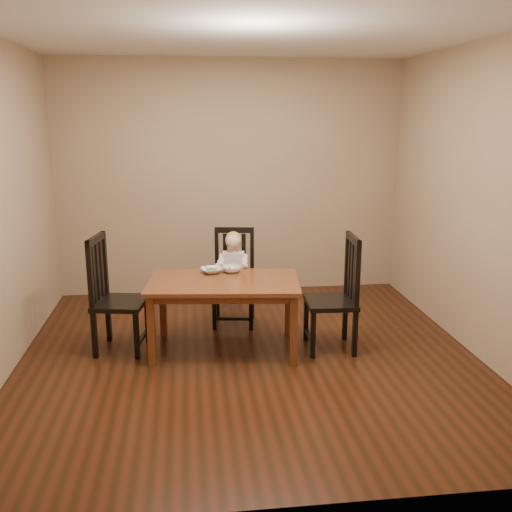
{
  "coord_description": "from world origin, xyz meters",
  "views": [
    {
      "loc": [
        -0.51,
        -4.65,
        2.09
      ],
      "look_at": [
        0.09,
        0.25,
        0.86
      ],
      "focal_mm": 40.0,
      "sensor_mm": 36.0,
      "label": 1
    }
  ],
  "objects": [
    {
      "name": "chair_child",
      "position": [
        -0.06,
        0.89,
        0.47
      ],
      "size": [
        0.47,
        0.46,
        0.97
      ],
      "rotation": [
        0.0,
        0.0,
        2.99
      ],
      "color": "black",
      "rests_on": "room"
    },
    {
      "name": "bowl_veg",
      "position": [
        -0.11,
        0.44,
        0.69
      ],
      "size": [
        0.23,
        0.23,
        0.06
      ],
      "primitive_type": "imported",
      "rotation": [
        0.0,
        0.0,
        -0.33
      ],
      "color": "silver",
      "rests_on": "dining_table"
    },
    {
      "name": "fork",
      "position": [
        -0.34,
        0.42,
        0.7
      ],
      "size": [
        0.08,
        0.1,
        0.05
      ],
      "rotation": [
        0.0,
        0.0,
        0.66
      ],
      "color": "silver",
      "rests_on": "bowl_peas"
    },
    {
      "name": "room",
      "position": [
        0.0,
        0.0,
        1.35
      ],
      "size": [
        4.01,
        4.01,
        2.71
      ],
      "color": "#3C190C",
      "rests_on": "ground"
    },
    {
      "name": "dining_table",
      "position": [
        -0.21,
        0.18,
        0.58
      ],
      "size": [
        1.4,
        0.93,
        0.66
      ],
      "rotation": [
        0.0,
        0.0,
        -0.11
      ],
      "color": "#4C2111",
      "rests_on": "room"
    },
    {
      "name": "chair_right",
      "position": [
        0.8,
        0.1,
        0.5
      ],
      "size": [
        0.46,
        0.48,
        1.05
      ],
      "rotation": [
        0.0,
        0.0,
        1.52
      ],
      "color": "black",
      "rests_on": "room"
    },
    {
      "name": "toddler",
      "position": [
        -0.07,
        0.84,
        0.59
      ],
      "size": [
        0.33,
        0.39,
        0.49
      ],
      "primitive_type": null,
      "rotation": [
        0.0,
        0.0,
        2.99
      ],
      "color": "silver",
      "rests_on": "chair_child"
    },
    {
      "name": "bowl_peas",
      "position": [
        -0.3,
        0.44,
        0.68
      ],
      "size": [
        0.24,
        0.24,
        0.05
      ],
      "primitive_type": "imported",
      "rotation": [
        0.0,
        0.0,
        0.26
      ],
      "color": "silver",
      "rests_on": "dining_table"
    },
    {
      "name": "chair_left",
      "position": [
        -1.18,
        0.31,
        0.51
      ],
      "size": [
        0.51,
        0.53,
        1.06
      ],
      "rotation": [
        0.0,
        0.0,
        -1.75
      ],
      "color": "black",
      "rests_on": "room"
    }
  ]
}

